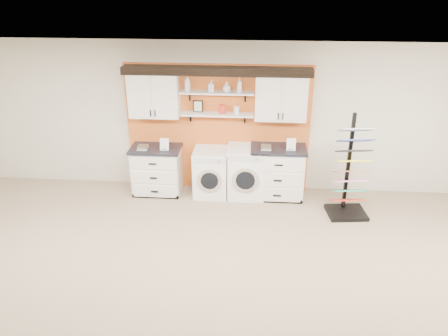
# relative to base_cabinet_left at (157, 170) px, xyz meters

# --- Properties ---
(ceiling) EXTENTS (10.00, 10.00, 0.00)m
(ceiling) POSITION_rel_base_cabinet_left_xyz_m (1.13, -3.64, 2.34)
(ceiling) COLOR white
(ceiling) RESTS_ON wall_back
(wall_back) EXTENTS (10.00, 0.00, 10.00)m
(wall_back) POSITION_rel_base_cabinet_left_xyz_m (1.13, 0.36, 0.94)
(wall_back) COLOR beige
(wall_back) RESTS_ON floor
(accent_panel) EXTENTS (3.40, 0.07, 2.40)m
(accent_panel) POSITION_rel_base_cabinet_left_xyz_m (1.13, 0.32, 0.74)
(accent_panel) COLOR #CD5D23
(accent_panel) RESTS_ON wall_back
(upper_cabinet_left) EXTENTS (0.90, 0.35, 0.84)m
(upper_cabinet_left) POSITION_rel_base_cabinet_left_xyz_m (0.00, 0.15, 1.42)
(upper_cabinet_left) COLOR white
(upper_cabinet_left) RESTS_ON wall_back
(upper_cabinet_right) EXTENTS (0.90, 0.35, 0.84)m
(upper_cabinet_right) POSITION_rel_base_cabinet_left_xyz_m (2.26, 0.15, 1.42)
(upper_cabinet_right) COLOR white
(upper_cabinet_right) RESTS_ON wall_back
(shelf_lower) EXTENTS (1.32, 0.28, 0.03)m
(shelf_lower) POSITION_rel_base_cabinet_left_xyz_m (1.13, 0.16, 1.07)
(shelf_lower) COLOR white
(shelf_lower) RESTS_ON wall_back
(shelf_upper) EXTENTS (1.32, 0.28, 0.03)m
(shelf_upper) POSITION_rel_base_cabinet_left_xyz_m (1.13, 0.16, 1.47)
(shelf_upper) COLOR white
(shelf_upper) RESTS_ON wall_back
(crown_molding) EXTENTS (3.30, 0.41, 0.13)m
(crown_molding) POSITION_rel_base_cabinet_left_xyz_m (1.13, 0.17, 1.87)
(crown_molding) COLOR black
(crown_molding) RESTS_ON wall_back
(picture_frame) EXTENTS (0.18, 0.02, 0.22)m
(picture_frame) POSITION_rel_base_cabinet_left_xyz_m (0.78, 0.21, 1.20)
(picture_frame) COLOR black
(picture_frame) RESTS_ON shelf_lower
(canister_red) EXTENTS (0.11, 0.11, 0.16)m
(canister_red) POSITION_rel_base_cabinet_left_xyz_m (1.23, 0.16, 1.17)
(canister_red) COLOR red
(canister_red) RESTS_ON shelf_lower
(canister_cream) EXTENTS (0.10, 0.10, 0.14)m
(canister_cream) POSITION_rel_base_cabinet_left_xyz_m (1.48, 0.16, 1.16)
(canister_cream) COLOR silver
(canister_cream) RESTS_ON shelf_lower
(base_cabinet_left) EXTENTS (0.93, 0.66, 0.91)m
(base_cabinet_left) POSITION_rel_base_cabinet_left_xyz_m (0.00, 0.00, 0.00)
(base_cabinet_left) COLOR white
(base_cabinet_left) RESTS_ON floor
(base_cabinet_right) EXTENTS (1.00, 0.66, 0.98)m
(base_cabinet_right) POSITION_rel_base_cabinet_left_xyz_m (2.26, -0.00, 0.03)
(base_cabinet_right) COLOR white
(base_cabinet_right) RESTS_ON floor
(washer) EXTENTS (0.64, 0.71, 0.90)m
(washer) POSITION_rel_base_cabinet_left_xyz_m (1.03, -0.00, -0.01)
(washer) COLOR white
(washer) RESTS_ON floor
(dryer) EXTENTS (0.69, 0.71, 0.96)m
(dryer) POSITION_rel_base_cabinet_left_xyz_m (1.68, -0.00, 0.03)
(dryer) COLOR white
(dryer) RESTS_ON floor
(sample_rack) EXTENTS (0.71, 0.62, 1.79)m
(sample_rack) POSITION_rel_base_cabinet_left_xyz_m (3.46, -0.57, 0.10)
(sample_rack) COLOR black
(sample_rack) RESTS_ON floor
(soap_bottle_a) EXTENTS (0.13, 0.13, 0.29)m
(soap_bottle_a) POSITION_rel_base_cabinet_left_xyz_m (0.61, 0.16, 1.63)
(soap_bottle_a) COLOR silver
(soap_bottle_a) RESTS_ON shelf_upper
(soap_bottle_b) EXTENTS (0.10, 0.10, 0.21)m
(soap_bottle_b) POSITION_rel_base_cabinet_left_xyz_m (1.03, 0.16, 1.59)
(soap_bottle_b) COLOR silver
(soap_bottle_b) RESTS_ON shelf_upper
(soap_bottle_c) EXTENTS (0.18, 0.18, 0.18)m
(soap_bottle_c) POSITION_rel_base_cabinet_left_xyz_m (1.30, 0.16, 1.58)
(soap_bottle_c) COLOR silver
(soap_bottle_c) RESTS_ON shelf_upper
(soap_bottle_d) EXTENTS (0.14, 0.14, 0.26)m
(soap_bottle_d) POSITION_rel_base_cabinet_left_xyz_m (1.53, 0.16, 1.62)
(soap_bottle_d) COLOR silver
(soap_bottle_d) RESTS_ON shelf_upper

